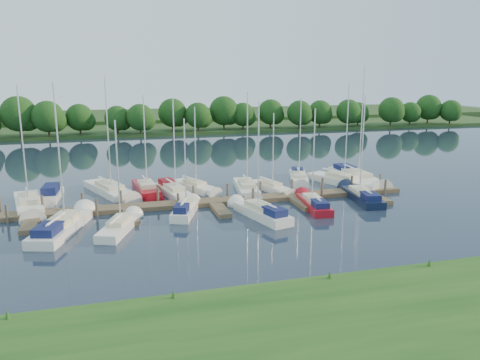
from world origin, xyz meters
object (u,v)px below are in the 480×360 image
object	(u,v)px
sailboat_s_2	(186,210)
dock	(215,204)
sailboat_n_0	(29,206)
motorboat	(51,196)
sailboat_n_5	(195,188)

from	to	relation	value
sailboat_s_2	dock	bearing A→B (deg)	51.40
sailboat_n_0	motorboat	distance (m)	3.32
motorboat	sailboat_s_2	xyz separation A→B (m)	(12.21, -8.47, -0.02)
dock	motorboat	distance (m)	16.69
motorboat	sailboat_n_5	bearing A→B (deg)	-175.99
dock	sailboat_s_2	distance (m)	3.69
dock	sailboat_n_0	size ratio (longest dim) A/B	3.38
dock	sailboat_n_0	bearing A→B (deg)	167.89
dock	motorboat	bearing A→B (deg)	156.90
motorboat	dock	bearing A→B (deg)	160.63
dock	sailboat_n_5	size ratio (longest dim) A/B	4.28
sailboat_n_0	sailboat_s_2	world-z (taller)	sailboat_n_0
motorboat	sailboat_s_2	size ratio (longest dim) A/B	0.67
dock	sailboat_n_0	distance (m)	17.34
dock	sailboat_s_2	bearing A→B (deg)	-148.51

